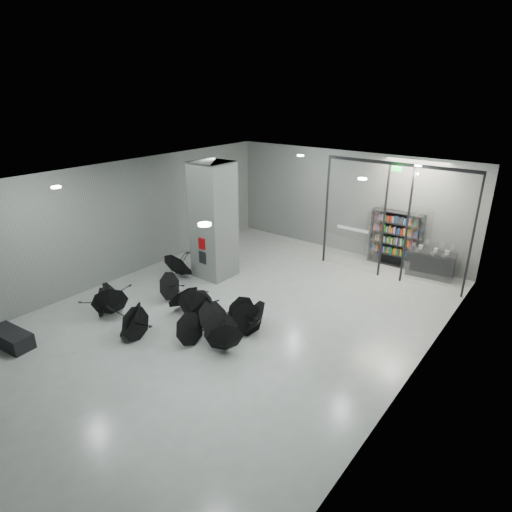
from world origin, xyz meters
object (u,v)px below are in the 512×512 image
Objects in this scene: shop_counter at (431,264)px; umbrella_cluster at (181,310)px; bench at (11,338)px; bookshelf at (395,239)px; column at (214,221)px.

umbrella_cluster reaches higher than shop_counter.
bookshelf is at bearing 57.17° from bench.
bench is 0.63× the size of bookshelf.
bookshelf reaches higher than umbrella_cluster.
column is 7.71m from shop_counter.
column is 3.10× the size of bench.
shop_counter is 0.27× the size of umbrella_cluster.
column reaches higher than shop_counter.
column is 3.67m from umbrella_cluster.
umbrella_cluster is (2.50, 3.59, 0.10)m from bench.
column reaches higher than bench.
column is at bearing 74.44° from bench.
bench is at bearing -118.67° from bookshelf.
bench is 12.72m from bookshelf.
column is at bearing -149.34° from shop_counter.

